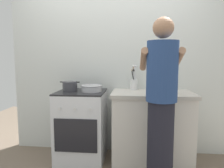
# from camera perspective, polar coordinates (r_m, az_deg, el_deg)

# --- Properties ---
(ground) EXTENTS (6.00, 6.00, 0.00)m
(ground) POSITION_cam_1_polar(r_m,az_deg,el_deg) (2.83, -1.33, -20.84)
(ground) COLOR #6B5B4C
(back_wall) EXTENTS (3.20, 0.10, 2.50)m
(back_wall) POSITION_cam_1_polar(r_m,az_deg,el_deg) (2.99, 3.59, 5.57)
(back_wall) COLOR silver
(back_wall) RESTS_ON ground
(countertop) EXTENTS (1.00, 0.60, 0.90)m
(countertop) POSITION_cam_1_polar(r_m,az_deg,el_deg) (2.79, 10.56, -11.31)
(countertop) COLOR silver
(countertop) RESTS_ON ground
(stove_range) EXTENTS (0.60, 0.62, 0.90)m
(stove_range) POSITION_cam_1_polar(r_m,az_deg,el_deg) (2.85, -8.12, -10.89)
(stove_range) COLOR silver
(stove_range) RESTS_ON ground
(pot) EXTENTS (0.25, 0.19, 0.12)m
(pot) POSITION_cam_1_polar(r_m,az_deg,el_deg) (2.76, -11.20, -0.63)
(pot) COLOR #38383D
(pot) RESTS_ON stove_range
(mixing_bowl) EXTENTS (0.27, 0.27, 0.08)m
(mixing_bowl) POSITION_cam_1_polar(r_m,az_deg,el_deg) (2.69, -5.51, -1.06)
(mixing_bowl) COLOR #B7B7BC
(mixing_bowl) RESTS_ON stove_range
(utensil_crock) EXTENTS (0.10, 0.10, 0.33)m
(utensil_crock) POSITION_cam_1_polar(r_m,az_deg,el_deg) (2.84, 5.88, 0.53)
(utensil_crock) COLOR silver
(utensil_crock) RESTS_ON countertop
(spice_bottle) EXTENTS (0.04, 0.04, 0.09)m
(spice_bottle) POSITION_cam_1_polar(r_m,az_deg,el_deg) (2.69, 11.93, -1.20)
(spice_bottle) COLOR silver
(spice_bottle) RESTS_ON countertop
(oil_bottle) EXTENTS (0.07, 0.07, 0.26)m
(oil_bottle) POSITION_cam_1_polar(r_m,az_deg,el_deg) (2.60, 15.00, -0.13)
(oil_bottle) COLOR gold
(oil_bottle) RESTS_ON countertop
(person) EXTENTS (0.41, 0.50, 1.70)m
(person) POSITION_cam_1_polar(r_m,az_deg,el_deg) (2.15, 13.03, -5.51)
(person) COLOR black
(person) RESTS_ON ground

